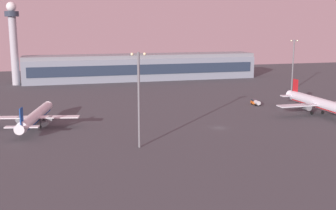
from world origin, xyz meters
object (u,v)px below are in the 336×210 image
control_tower (13,38)px  airplane_near_gate (35,117)px  fuel_truck (256,102)px  apron_light_east (293,62)px  apron_light_central (139,94)px  airplane_terminal_side (321,104)px

control_tower → airplane_near_gate: size_ratio=1.23×
control_tower → fuel_truck: bearing=-41.4°
airplane_near_gate → apron_light_east: bearing=33.2°
airplane_near_gate → apron_light_east: apron_light_east is taller
airplane_near_gate → apron_light_central: bearing=-35.7°
control_tower → apron_light_east: (145.47, -61.50, -11.83)m
apron_light_central → fuel_truck: bearing=38.9°
airplane_terminal_side → fuel_truck: airplane_terminal_side is taller
apron_light_east → fuel_truck: bearing=-139.0°
airplane_terminal_side → fuel_truck: size_ratio=7.28×
fuel_truck → airplane_terminal_side: bearing=-57.2°
airplane_near_gate → control_tower: bearing=109.7°
airplane_near_gate → airplane_terminal_side: bearing=7.4°
control_tower → fuel_truck: control_tower is taller
apron_light_east → apron_light_central: (-100.72, -83.62, 0.24)m
control_tower → apron_light_central: bearing=-72.9°
airplane_terminal_side → apron_light_east: size_ratio=1.71×
fuel_truck → apron_light_central: size_ratio=0.23×
apron_light_east → apron_light_central: size_ratio=0.98×
control_tower → apron_light_east: bearing=-22.9°
fuel_truck → airplane_near_gate: bearing=-166.5°
control_tower → apron_light_east: control_tower is taller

